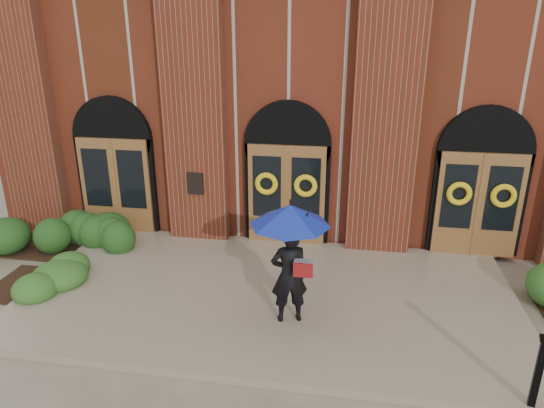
# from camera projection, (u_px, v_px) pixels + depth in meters

# --- Properties ---
(ground) EXTENTS (90.00, 90.00, 0.00)m
(ground) POSITION_uv_depth(u_px,v_px,m) (267.00, 302.00, 9.92)
(ground) COLOR gray
(ground) RESTS_ON ground
(landing) EXTENTS (10.00, 5.30, 0.15)m
(landing) POSITION_uv_depth(u_px,v_px,m) (269.00, 295.00, 10.03)
(landing) COLOR gray
(landing) RESTS_ON ground
(church_building) EXTENTS (16.20, 12.53, 7.00)m
(church_building) POSITION_uv_depth(u_px,v_px,m) (311.00, 82.00, 16.84)
(church_building) COLOR #5E2114
(church_building) RESTS_ON ground
(man_with_umbrella) EXTENTS (1.79, 1.79, 2.28)m
(man_with_umbrella) POSITION_uv_depth(u_px,v_px,m) (290.00, 241.00, 8.53)
(man_with_umbrella) COLOR black
(man_with_umbrella) RESTS_ON landing
(metal_post) EXTENTS (0.19, 0.19, 1.15)m
(metal_post) POSITION_uv_depth(u_px,v_px,m) (539.00, 370.00, 6.82)
(metal_post) COLOR black
(metal_post) RESTS_ON landing
(hedge_wall_left) EXTENTS (3.23, 1.29, 0.83)m
(hedge_wall_left) POSITION_uv_depth(u_px,v_px,m) (74.00, 235.00, 12.09)
(hedge_wall_left) COLOR #1E4316
(hedge_wall_left) RESTS_ON ground
(hedge_front_left) EXTENTS (1.59, 1.37, 0.56)m
(hedge_front_left) POSITION_uv_depth(u_px,v_px,m) (33.00, 275.00, 10.43)
(hedge_front_left) COLOR #2D5A1F
(hedge_front_left) RESTS_ON ground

